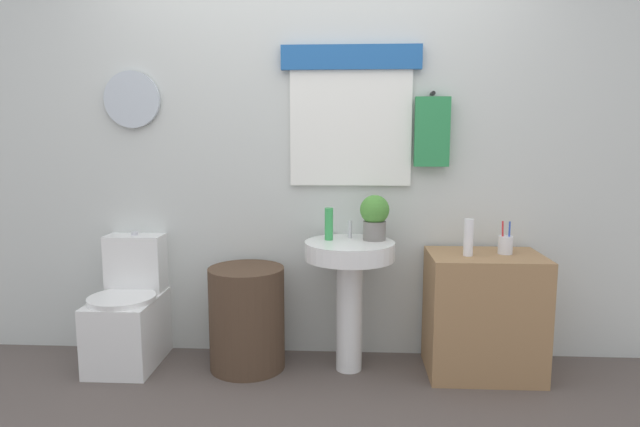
{
  "coord_description": "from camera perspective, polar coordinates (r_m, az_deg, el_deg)",
  "views": [
    {
      "loc": [
        0.24,
        -2.13,
        1.34
      ],
      "look_at": [
        0.08,
        0.8,
        0.92
      ],
      "focal_mm": 30.21,
      "sensor_mm": 36.0,
      "label": 1
    }
  ],
  "objects": [
    {
      "name": "laundry_hamper",
      "position": [
        3.21,
        -7.74,
        -10.89
      ],
      "size": [
        0.44,
        0.44,
        0.6
      ],
      "primitive_type": "cylinder",
      "color": "#4C3828",
      "rests_on": "ground_plane"
    },
    {
      "name": "toilet",
      "position": [
        3.44,
        -19.52,
        -10.07
      ],
      "size": [
        0.38,
        0.51,
        0.77
      ],
      "color": "white",
      "rests_on": "ground_plane"
    },
    {
      "name": "toothbrush_cup",
      "position": [
        3.18,
        19.04,
        -3.13
      ],
      "size": [
        0.08,
        0.08,
        0.19
      ],
      "color": "silver",
      "rests_on": "wooden_cabinet"
    },
    {
      "name": "potted_plant",
      "position": [
        3.07,
        5.8,
        -0.22
      ],
      "size": [
        0.17,
        0.17,
        0.26
      ],
      "color": "slate",
      "rests_on": "pedestal_sink"
    },
    {
      "name": "lotion_bottle",
      "position": [
        3.06,
        15.45,
        -2.46
      ],
      "size": [
        0.05,
        0.05,
        0.2
      ],
      "primitive_type": "cylinder",
      "color": "white",
      "rests_on": "wooden_cabinet"
    },
    {
      "name": "faucet",
      "position": [
        3.14,
        3.18,
        -1.68
      ],
      "size": [
        0.03,
        0.03,
        0.1
      ],
      "primitive_type": "cylinder",
      "color": "silver",
      "rests_on": "pedestal_sink"
    },
    {
      "name": "wooden_cabinet",
      "position": [
        3.23,
        16.91,
        -10.15
      ],
      "size": [
        0.62,
        0.44,
        0.69
      ],
      "primitive_type": "cube",
      "color": "#9E754C",
      "rests_on": "ground_plane"
    },
    {
      "name": "pedestal_sink",
      "position": [
        3.08,
        3.15,
        -6.42
      ],
      "size": [
        0.51,
        0.51,
        0.75
      ],
      "color": "white",
      "rests_on": "ground_plane"
    },
    {
      "name": "soap_bottle",
      "position": [
        3.07,
        0.95,
        -1.11
      ],
      "size": [
        0.05,
        0.05,
        0.18
      ],
      "primitive_type": "cylinder",
      "color": "green",
      "rests_on": "pedestal_sink"
    },
    {
      "name": "back_wall",
      "position": [
        3.28,
        -1.02,
        7.5
      ],
      "size": [
        4.4,
        0.18,
        2.6
      ],
      "color": "silver",
      "rests_on": "ground_plane"
    }
  ]
}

